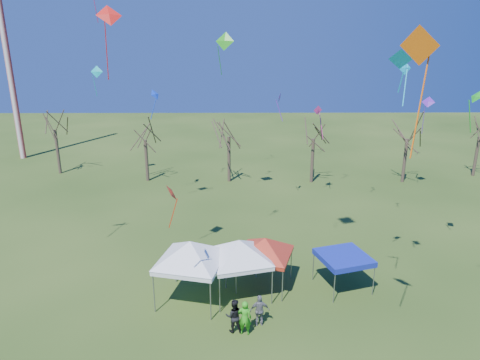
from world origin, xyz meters
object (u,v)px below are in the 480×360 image
Objects in this scene: tree_4 at (409,123)px; tent_white_west at (190,245)px; tree_0 at (53,114)px; tree_2 at (229,120)px; tent_red at (265,241)px; radio_mast at (7,53)px; person_green at (245,318)px; tent_white_mid at (239,244)px; person_grey at (260,310)px; tree_3 at (314,123)px; tree_1 at (144,125)px; tent_blue at (344,258)px; person_dark at (234,316)px.

tree_4 is 28.71m from tent_white_west.
tree_0 is at bearing 174.66° from tree_4.
tree_2 is at bearing 85.40° from tent_white_west.
radio_mast is at bearing 133.46° from tent_red.
person_green is at bearing -105.74° from tent_red.
tree_0 reaches higher than person_green.
tree_0 reaches higher than tree_4.
tent_white_mid is 3.76m from person_grey.
person_grey is at bearing -32.14° from tent_white_west.
tree_3 is 25.55m from person_green.
tree_3 is 9.32m from tree_4.
tree_4 is (26.12, -0.65, 0.27)m from tree_1.
tree_4 is 2.07× the size of tent_red.
tent_white_mid is at bearing -50.82° from tree_0.
tent_white_mid is (-16.84, -20.38, -2.96)m from tree_4.
tent_white_mid is (19.37, -23.76, -3.39)m from tree_0.
person_green is at bearing -144.23° from tent_blue.
tent_red is at bearing -107.16° from tree_3.
tree_4 reaches higher than tent_blue.
radio_mast is 2.96× the size of tree_0.
tree_1 is (10.08, -2.73, -0.70)m from tree_0.
tree_3 reaches higher than tent_white_west.
tree_0 reaches higher than person_dark.
person_dark is (-1.75, -4.16, -1.97)m from tent_red.
tent_blue is at bearing -3.27° from tent_red.
tent_white_west reaches higher than person_green.
tent_white_west is (23.92, -30.95, -9.20)m from radio_mast.
tent_red is 4.57m from tent_blue.
radio_mast reaches higher than tree_2.
tree_1 is 16.81m from tree_3.
tree_2 reaches higher than tent_white_mid.
tent_white_mid is (-7.51, -20.42, -2.98)m from tree_3.
tree_1 is 23.14m from tent_white_mid.
tree_3 is 2.40× the size of tent_blue.
tent_white_west is at bearing -51.26° from person_dark.
tent_red is at bearing 176.73° from tent_blue.
tent_blue is at bearing -42.49° from tree_0.
person_dark is at bearing -13.34° from person_green.
tent_white_mid is 2.33× the size of person_green.
tree_4 is 4.36× the size of person_green.
tree_1 is 26.45m from person_grey.
tree_2 is 24.89m from person_green.
tree_2 is at bearing -20.57° from radio_mast.
tree_4 reaches higher than person_green.
tent_white_west is at bearing -94.60° from tree_2.
radio_mast reaches higher than person_dark.
tree_1 is at bearing 126.67° from tent_blue.
person_grey is at bearing -145.28° from tent_blue.
tent_blue is at bearing -149.02° from person_grey.
tree_0 is 10.47m from tree_1.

